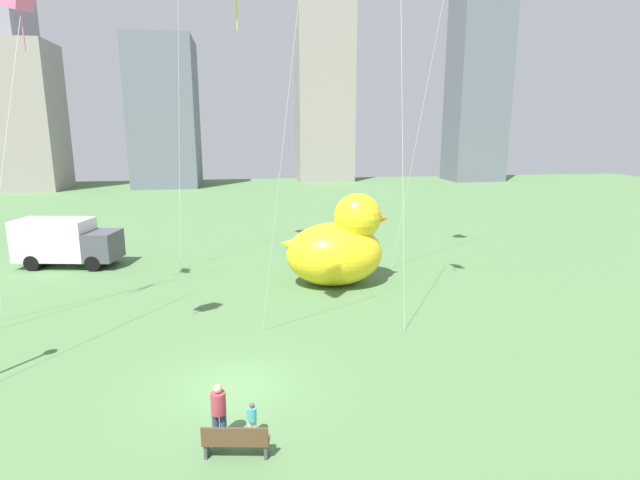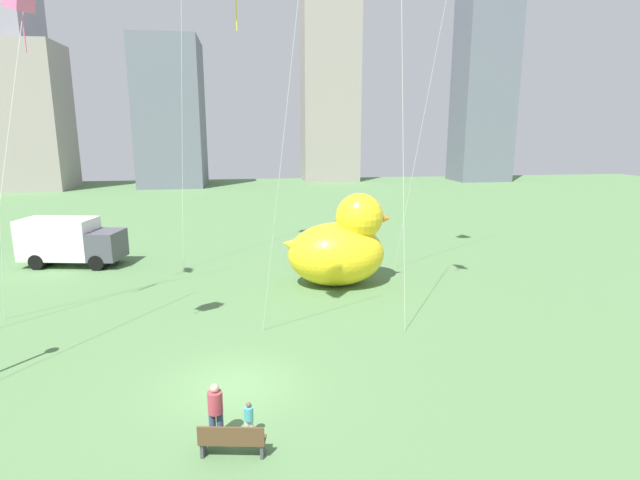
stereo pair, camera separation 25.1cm
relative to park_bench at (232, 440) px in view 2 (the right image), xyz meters
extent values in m
plane|color=#557E4B|center=(-0.05, 3.57, -0.48)|extent=(140.00, 140.00, 0.00)
cube|color=brown|center=(0.01, 0.08, -0.06)|extent=(1.71, 0.72, 0.06)
cube|color=brown|center=(-0.02, -0.12, 0.20)|extent=(1.64, 0.34, 0.45)
cube|color=#47474C|center=(-0.72, 0.20, -0.28)|extent=(0.14, 0.38, 0.39)
cube|color=#47474C|center=(0.75, -0.05, -0.28)|extent=(0.14, 0.38, 0.39)
cylinder|color=#38476B|center=(-0.53, 0.80, -0.08)|extent=(0.18, 0.18, 0.78)
cylinder|color=#38476B|center=(-0.33, 0.80, -0.08)|extent=(0.18, 0.18, 0.78)
cylinder|color=#B23F4C|center=(-0.43, 0.80, 0.60)|extent=(0.39, 0.39, 0.59)
sphere|color=#D8AD8C|center=(-0.43, 0.80, 1.01)|extent=(0.23, 0.23, 0.23)
cylinder|color=silver|center=(0.36, 0.81, -0.23)|extent=(0.11, 0.11, 0.49)
cylinder|color=silver|center=(0.49, 0.81, -0.23)|extent=(0.11, 0.11, 0.49)
cylinder|color=#4CBFC6|center=(0.43, 0.81, 0.19)|extent=(0.24, 0.24, 0.37)
sphere|color=brown|center=(0.43, 0.81, 0.45)|extent=(0.14, 0.14, 0.14)
ellipsoid|color=yellow|center=(5.08, 13.72, 1.18)|extent=(5.07, 3.75, 3.31)
sphere|color=yellow|center=(6.29, 13.72, 3.13)|extent=(2.47, 2.47, 2.47)
cone|color=orange|center=(7.40, 13.72, 3.01)|extent=(1.11, 1.11, 1.11)
cone|color=yellow|center=(2.87, 13.72, 1.73)|extent=(1.51, 1.32, 1.59)
cube|color=white|center=(-10.73, 19.94, 1.17)|extent=(4.56, 3.06, 2.40)
cube|color=#4C4C56|center=(-7.87, 19.38, 0.81)|extent=(2.04, 2.57, 1.68)
cylinder|color=black|center=(-8.06, 19.42, -0.03)|extent=(1.34, 2.53, 0.90)
cylinder|color=black|center=(-11.60, 20.11, -0.03)|extent=(1.34, 2.53, 0.90)
cube|color=gray|center=(-34.05, 72.28, 17.09)|extent=(8.42, 10.54, 35.12)
cube|color=#9E938C|center=(-28.05, 63.14, 9.22)|extent=(8.60, 8.47, 19.40)
cube|color=slate|center=(-10.05, 65.30, 9.83)|extent=(8.98, 11.09, 20.61)
cube|color=#9E938C|center=(13.95, 69.73, 17.70)|extent=(8.71, 7.39, 36.35)
cube|color=slate|center=(37.95, 65.86, 14.78)|extent=(8.29, 6.92, 30.51)
cylinder|color=silver|center=(-7.30, 6.07, 5.49)|extent=(1.55, 3.19, 11.93)
cylinder|color=pink|center=(-5.72, 5.31, 10.55)|extent=(0.04, 0.04, 1.60)
cylinder|color=silver|center=(6.47, 7.47, 7.91)|extent=(0.58, 0.83, 16.77)
cylinder|color=silver|center=(-2.83, 18.25, 10.18)|extent=(1.03, 0.80, 21.31)
cylinder|color=silver|center=(1.73, 6.71, 5.93)|extent=(1.43, 2.67, 12.82)
cylinder|color=yellow|center=(0.40, 6.01, 11.44)|extent=(0.04, 0.04, 1.60)
cylinder|color=silver|center=(10.37, 15.08, 10.39)|extent=(2.54, 2.76, 21.73)
camera|label=1|loc=(0.33, -11.17, 7.53)|focal=27.94mm
camera|label=2|loc=(0.58, -11.20, 7.53)|focal=27.94mm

